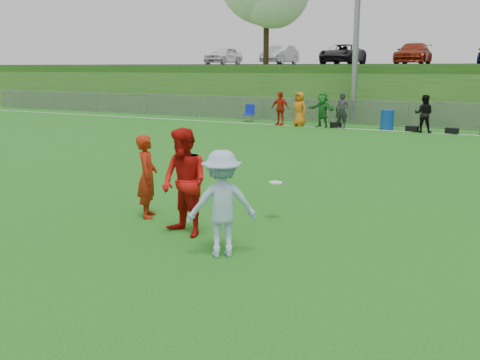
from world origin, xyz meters
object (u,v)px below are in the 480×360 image
Objects in this scene: player_red_center at (184,182)px; frisbee at (276,183)px; recycling_bin at (387,120)px; player_red_left at (147,176)px; player_blue at (222,204)px.

player_red_center reaches higher than frisbee.
recycling_bin is at bearing 109.58° from player_red_center.
player_red_left is at bearing -158.04° from frisbee.
player_blue reaches higher than player_red_left.
player_red_left reaches higher than frisbee.
player_blue is at bearing -85.52° from recycling_bin.
player_red_left is at bearing -64.83° from player_blue.
player_red_center is at bearing -88.82° from recycling_bin.
player_red_center is at bearing -66.56° from player_blue.
frisbee is 16.50m from recycling_bin.
player_blue is at bearing -11.43° from player_red_center.
player_red_center is 1.26m from player_blue.
player_red_center is 2.04× the size of recycling_bin.
frisbee is (-0.05, 2.20, -0.09)m from player_blue.
player_red_center is 1.13× the size of player_blue.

